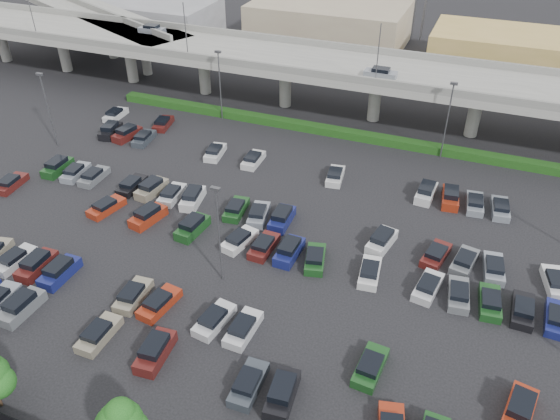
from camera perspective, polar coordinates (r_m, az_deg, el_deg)
name	(u,v)px	position (r m, az deg, el deg)	size (l,w,h in m)	color
ground	(256,232)	(58.37, -2.53, -2.30)	(280.00, 280.00, 0.00)	black
overpass	(342,70)	(81.97, 6.49, 14.36)	(150.00, 13.00, 15.80)	gray
on_ramp	(94,15)	(115.03, -18.86, 18.69)	(50.93, 30.13, 8.80)	gray
hedge	(327,130)	(78.21, 4.90, 8.31)	(66.00, 1.60, 1.10)	#183B11
tree_row	(102,417)	(39.97, -18.08, -19.86)	(65.07, 3.66, 5.94)	#332316
parked_cars	(229,243)	(56.07, -5.33, -3.41)	(62.98, 41.69, 1.67)	silver
light_poles	(226,165)	(57.98, -5.64, 4.66)	(66.90, 48.38, 10.30)	#4B4C50
distant_buildings	(453,42)	(109.08, 17.60, 16.39)	(138.00, 24.00, 9.00)	gray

